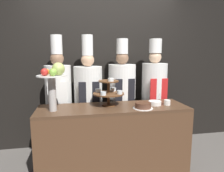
# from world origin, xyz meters

# --- Properties ---
(wall_back) EXTENTS (10.00, 0.06, 2.80)m
(wall_back) POSITION_xyz_m (0.00, 1.21, 1.40)
(wall_back) COLOR black
(wall_back) RESTS_ON ground_plane
(buffet_counter) EXTENTS (1.89, 0.57, 0.87)m
(buffet_counter) POSITION_xyz_m (0.00, 0.28, 0.43)
(buffet_counter) COLOR brown
(buffet_counter) RESTS_ON ground_plane
(tiered_stand) EXTENTS (0.40, 0.40, 0.37)m
(tiered_stand) POSITION_xyz_m (-0.05, 0.36, 1.05)
(tiered_stand) COLOR brown
(tiered_stand) RESTS_ON buffet_counter
(fruit_pedestal) EXTENTS (0.33, 0.33, 0.56)m
(fruit_pedestal) POSITION_xyz_m (-0.71, 0.23, 1.25)
(fruit_pedestal) COLOR #B2ADA8
(fruit_pedestal) RESTS_ON buffet_counter
(cake_round) EXTENTS (0.25, 0.25, 0.07)m
(cake_round) POSITION_xyz_m (0.34, 0.13, 0.90)
(cake_round) COLOR white
(cake_round) RESTS_ON buffet_counter
(cup_white) EXTENTS (0.08, 0.08, 0.07)m
(cup_white) POSITION_xyz_m (0.71, 0.24, 0.90)
(cup_white) COLOR white
(cup_white) RESTS_ON buffet_counter
(serving_bowl_near) EXTENTS (0.16, 0.16, 0.16)m
(serving_bowl_near) POSITION_xyz_m (0.55, 0.27, 0.90)
(serving_bowl_near) COLOR white
(serving_bowl_near) RESTS_ON buffet_counter
(chef_left) EXTENTS (0.37, 0.37, 1.79)m
(chef_left) POSITION_xyz_m (-0.71, 0.82, 0.95)
(chef_left) COLOR #38332D
(chef_left) RESTS_ON ground_plane
(chef_center_left) EXTENTS (0.42, 0.42, 1.80)m
(chef_center_left) POSITION_xyz_m (-0.28, 0.82, 0.93)
(chef_center_left) COLOR black
(chef_center_left) RESTS_ON ground_plane
(chef_center_right) EXTENTS (0.41, 0.41, 1.76)m
(chef_center_right) POSITION_xyz_m (0.24, 0.82, 0.94)
(chef_center_right) COLOR black
(chef_center_right) RESTS_ON ground_plane
(chef_right) EXTENTS (0.39, 0.39, 1.76)m
(chef_right) POSITION_xyz_m (0.76, 0.82, 0.96)
(chef_right) COLOR #38332D
(chef_right) RESTS_ON ground_plane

